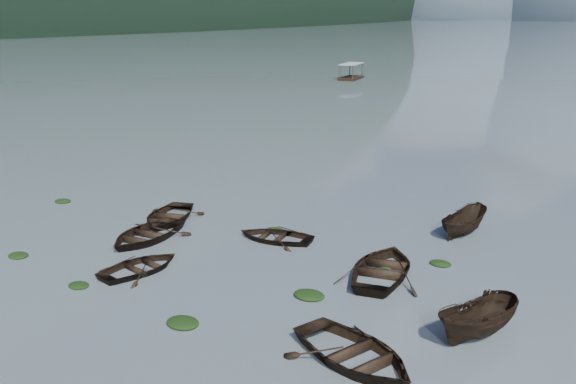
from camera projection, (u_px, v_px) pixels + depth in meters
The scene contains 19 objects.
ground_plane at pixel (116, 315), 24.38m from camera, with size 2400.00×2400.00×0.00m, color slate.
haze_mtn_a at pixel (482, 17), 885.33m from camera, with size 520.00×520.00×280.00m, color #475666.
rowboat_0 at pixel (146, 239), 32.37m from camera, with size 3.40×4.76×0.99m, color black.
rowboat_1 at pixel (141, 271), 28.46m from camera, with size 2.76×3.87×0.80m, color black.
rowboat_3 at pixel (383, 275), 28.01m from camera, with size 3.65×5.11×1.06m, color black.
rowboat_4 at pixel (354, 362), 21.15m from camera, with size 3.49×4.89×1.01m, color black.
rowboat_5 at pixel (477, 336), 22.82m from camera, with size 1.50×3.98×1.54m, color black.
rowboat_6 at pixel (168, 221), 35.21m from camera, with size 3.27×4.58×0.95m, color black.
rowboat_7 at pixel (276, 240), 32.32m from camera, with size 2.75×3.86×0.80m, color black.
rowboat_8 at pixel (463, 233), 33.28m from camera, with size 1.43×3.81×1.47m, color black.
weed_clump_0 at pixel (18, 257), 30.14m from camera, with size 1.03×0.84×0.22m, color black.
weed_clump_1 at pixel (79, 286), 26.89m from camera, with size 0.96×0.77×0.21m, color black.
weed_clump_2 at pixel (183, 325), 23.63m from camera, with size 1.31×1.05×0.28m, color black.
weed_clump_3 at pixel (387, 266), 28.99m from camera, with size 0.95×0.80×0.21m, color black.
weed_clump_4 at pixel (309, 297), 25.92m from camera, with size 1.33×1.06×0.28m, color black.
weed_clump_5 at pixel (63, 202), 38.65m from camera, with size 1.07×0.86×0.23m, color black.
weed_clump_6 at pixel (275, 231), 33.62m from camera, with size 1.01×0.84×0.21m, color black.
weed_clump_7 at pixel (440, 265), 29.19m from camera, with size 1.02×0.82×0.22m, color black.
pontoon_left at pixel (351, 79), 106.10m from camera, with size 2.69×6.45×2.47m, color black, non-canonical shape.
Camera 1 is at (17.63, -14.94, 11.21)m, focal length 40.00 mm.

